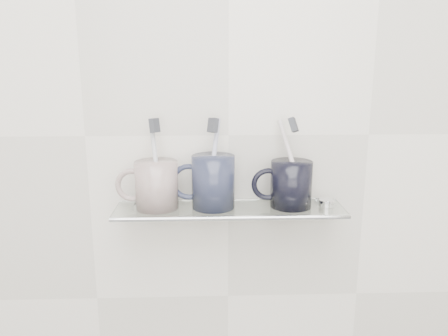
{
  "coord_description": "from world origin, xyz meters",
  "views": [
    {
      "loc": [
        -0.05,
        0.13,
        1.41
      ],
      "look_at": [
        -0.01,
        1.04,
        1.19
      ],
      "focal_mm": 35.0,
      "sensor_mm": 36.0,
      "label": 1
    }
  ],
  "objects_px": {
    "shelf_glass": "(230,209)",
    "mug_right": "(291,184)",
    "mug_left": "(157,185)",
    "mug_center": "(213,182)"
  },
  "relations": [
    {
      "from": "shelf_glass",
      "to": "mug_right",
      "type": "relative_size",
      "value": 4.92
    },
    {
      "from": "mug_left",
      "to": "mug_right",
      "type": "bearing_deg",
      "value": -14.14
    },
    {
      "from": "shelf_glass",
      "to": "mug_left",
      "type": "relative_size",
      "value": 4.82
    },
    {
      "from": "mug_left",
      "to": "mug_right",
      "type": "distance_m",
      "value": 0.29
    },
    {
      "from": "shelf_glass",
      "to": "mug_center",
      "type": "bearing_deg",
      "value": 171.98
    },
    {
      "from": "mug_left",
      "to": "shelf_glass",
      "type": "bearing_deg",
      "value": -15.95
    },
    {
      "from": "mug_right",
      "to": "shelf_glass",
      "type": "bearing_deg",
      "value": 159.58
    },
    {
      "from": "mug_left",
      "to": "mug_center",
      "type": "bearing_deg",
      "value": -14.14
    },
    {
      "from": "shelf_glass",
      "to": "mug_center",
      "type": "height_order",
      "value": "mug_center"
    },
    {
      "from": "shelf_glass",
      "to": "mug_right",
      "type": "bearing_deg",
      "value": 2.12
    }
  ]
}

